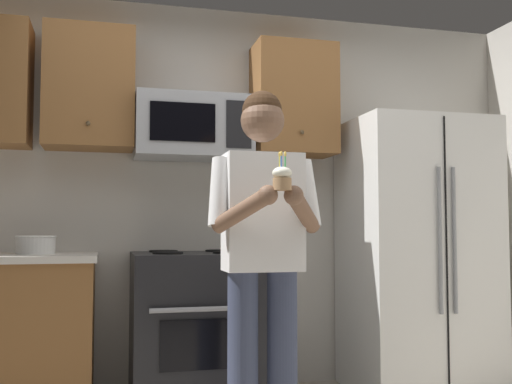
{
  "coord_description": "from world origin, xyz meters",
  "views": [
    {
      "loc": [
        -0.69,
        -2.33,
        1.07
      ],
      "look_at": [
        0.03,
        0.53,
        1.25
      ],
      "focal_mm": 41.89,
      "sensor_mm": 36.0,
      "label": 1
    }
  ],
  "objects_px": {
    "oven_range": "(194,328)",
    "microwave": "(193,128)",
    "bowl_large_white": "(36,244)",
    "person": "(263,244)",
    "cupcake": "(282,178)",
    "refrigerator": "(417,254)"
  },
  "relations": [
    {
      "from": "oven_range",
      "to": "bowl_large_white",
      "type": "bearing_deg",
      "value": 176.67
    },
    {
      "from": "person",
      "to": "refrigerator",
      "type": "bearing_deg",
      "value": 31.84
    },
    {
      "from": "bowl_large_white",
      "to": "cupcake",
      "type": "bearing_deg",
      "value": -46.55
    },
    {
      "from": "refrigerator",
      "to": "bowl_large_white",
      "type": "bearing_deg",
      "value": 177.8
    },
    {
      "from": "cupcake",
      "to": "microwave",
      "type": "bearing_deg",
      "value": 99.62
    },
    {
      "from": "refrigerator",
      "to": "cupcake",
      "type": "height_order",
      "value": "refrigerator"
    },
    {
      "from": "cupcake",
      "to": "person",
      "type": "bearing_deg",
      "value": 90.0
    },
    {
      "from": "microwave",
      "to": "refrigerator",
      "type": "relative_size",
      "value": 0.41
    },
    {
      "from": "oven_range",
      "to": "microwave",
      "type": "relative_size",
      "value": 1.26
    },
    {
      "from": "refrigerator",
      "to": "bowl_large_white",
      "type": "xyz_separation_m",
      "value": [
        -2.44,
        0.09,
        0.08
      ]
    },
    {
      "from": "person",
      "to": "cupcake",
      "type": "xyz_separation_m",
      "value": [
        -0.0,
        -0.33,
        0.3
      ]
    },
    {
      "from": "oven_range",
      "to": "microwave",
      "type": "height_order",
      "value": "microwave"
    },
    {
      "from": "microwave",
      "to": "refrigerator",
      "type": "bearing_deg",
      "value": -6.03
    },
    {
      "from": "oven_range",
      "to": "refrigerator",
      "type": "xyz_separation_m",
      "value": [
        1.5,
        -0.04,
        0.44
      ]
    },
    {
      "from": "refrigerator",
      "to": "cupcake",
      "type": "bearing_deg",
      "value": -138.73
    },
    {
      "from": "refrigerator",
      "to": "bowl_large_white",
      "type": "relative_size",
      "value": 7.73
    },
    {
      "from": "microwave",
      "to": "cupcake",
      "type": "height_order",
      "value": "microwave"
    },
    {
      "from": "bowl_large_white",
      "to": "person",
      "type": "distance_m",
      "value": 1.46
    },
    {
      "from": "refrigerator",
      "to": "microwave",
      "type": "bearing_deg",
      "value": 173.97
    },
    {
      "from": "oven_range",
      "to": "refrigerator",
      "type": "relative_size",
      "value": 0.52
    },
    {
      "from": "oven_range",
      "to": "bowl_large_white",
      "type": "relative_size",
      "value": 4.0
    },
    {
      "from": "person",
      "to": "oven_range",
      "type": "bearing_deg",
      "value": 104.6
    }
  ]
}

